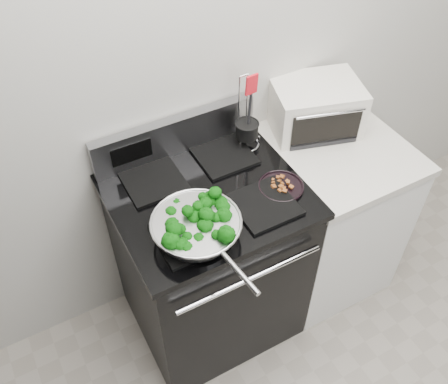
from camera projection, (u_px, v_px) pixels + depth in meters
back_wall at (232, 51)px, 2.08m from camera, size 4.00×0.02×2.70m
gas_range at (209, 260)px, 2.40m from camera, size 0.79×0.69×1.13m
counter at (325, 213)px, 2.64m from camera, size 0.62×0.68×0.92m
skillet at (197, 227)px, 1.87m from camera, size 0.35×0.55×0.07m
broccoli_pile at (196, 223)px, 1.85m from camera, size 0.27×0.27×0.09m
bacon_plate at (281, 185)px, 2.07m from camera, size 0.19×0.19×0.04m
utensil_holder at (247, 133)px, 2.23m from camera, size 0.12×0.12×0.37m
toaster_oven at (315, 107)px, 2.34m from camera, size 0.47×0.41×0.23m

